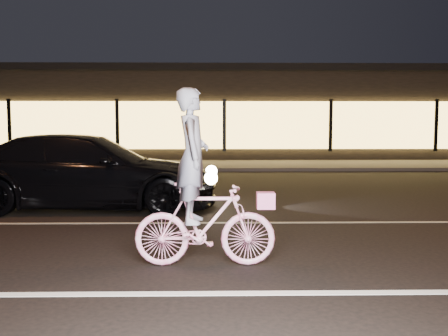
{
  "coord_description": "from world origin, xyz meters",
  "views": [
    {
      "loc": [
        -0.38,
        -6.26,
        1.67
      ],
      "look_at": [
        -0.26,
        0.6,
        1.05
      ],
      "focal_mm": 40.0,
      "sensor_mm": 36.0,
      "label": 1
    }
  ],
  "objects": [
    {
      "name": "ground",
      "position": [
        0.0,
        0.0,
        0.0
      ],
      "size": [
        90.0,
        90.0,
        0.0
      ],
      "primitive_type": "plane",
      "color": "black",
      "rests_on": "ground"
    },
    {
      "name": "lane_stripe_near",
      "position": [
        0.0,
        -1.5,
        0.0
      ],
      "size": [
        60.0,
        0.12,
        0.01
      ],
      "primitive_type": "cube",
      "color": "silver",
      "rests_on": "ground"
    },
    {
      "name": "lane_stripe_far",
      "position": [
        0.0,
        2.0,
        0.0
      ],
      "size": [
        60.0,
        0.1,
        0.01
      ],
      "primitive_type": "cube",
      "color": "gray",
      "rests_on": "ground"
    },
    {
      "name": "sidewalk",
      "position": [
        0.0,
        13.0,
        0.06
      ],
      "size": [
        30.0,
        4.0,
        0.12
      ],
      "primitive_type": "cube",
      "color": "#383533",
      "rests_on": "ground"
    },
    {
      "name": "storefront",
      "position": [
        0.0,
        18.97,
        2.15
      ],
      "size": [
        25.4,
        8.42,
        4.2
      ],
      "color": "black",
      "rests_on": "ground"
    },
    {
      "name": "cyclist",
      "position": [
        -0.54,
        -0.53,
        0.74
      ],
      "size": [
        1.65,
        0.57,
        2.08
      ],
      "rotation": [
        0.0,
        0.0,
        1.57
      ],
      "color": "#FF3C90",
      "rests_on": "ground"
    },
    {
      "name": "sedan",
      "position": [
        -2.87,
        3.5,
        0.73
      ],
      "size": [
        5.06,
        2.06,
        1.46
      ],
      "rotation": [
        0.0,
        0.0,
        1.57
      ],
      "color": "black",
      "rests_on": "ground"
    }
  ]
}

